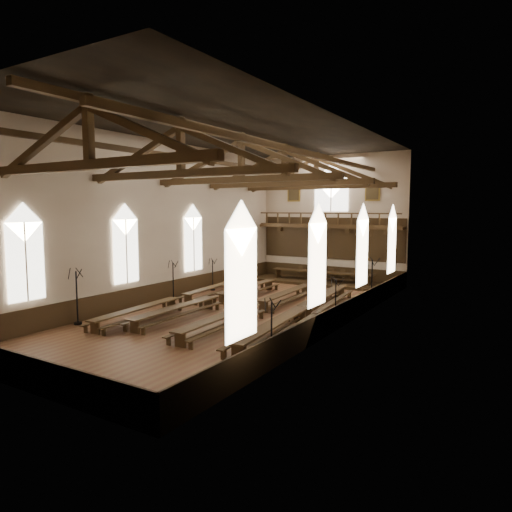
% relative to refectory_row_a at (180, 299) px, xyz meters
% --- Properties ---
extents(ground, '(26.00, 26.00, 0.00)m').
position_rel_refectory_row_a_xyz_m(ground, '(3.88, 0.80, -0.50)').
color(ground, brown).
rests_on(ground, ground).
extents(room_walls, '(26.00, 26.00, 26.00)m').
position_rel_refectory_row_a_xyz_m(room_walls, '(3.88, 0.80, 5.96)').
color(room_walls, '#BBA58D').
rests_on(room_walls, ground).
extents(wainscot_band, '(12.00, 26.00, 1.20)m').
position_rel_refectory_row_a_xyz_m(wainscot_band, '(3.88, 0.80, 0.10)').
color(wainscot_band, black).
rests_on(wainscot_band, ground).
extents(side_windows, '(11.85, 19.80, 4.50)m').
position_rel_refectory_row_a_xyz_m(side_windows, '(3.88, 0.80, 3.24)').
color(side_windows, white).
rests_on(side_windows, room_walls).
extents(end_window, '(2.80, 0.12, 3.80)m').
position_rel_refectory_row_a_xyz_m(end_window, '(3.88, 13.70, 6.72)').
color(end_window, white).
rests_on(end_window, room_walls).
extents(minstrels_gallery, '(11.80, 1.24, 3.70)m').
position_rel_refectory_row_a_xyz_m(minstrels_gallery, '(3.88, 13.46, 3.41)').
color(minstrels_gallery, '#3C2513').
rests_on(minstrels_gallery, room_walls).
extents(portraits, '(7.75, 0.09, 1.45)m').
position_rel_refectory_row_a_xyz_m(portraits, '(3.88, 13.70, 6.60)').
color(portraits, brown).
rests_on(portraits, room_walls).
extents(roof_trusses, '(11.70, 25.70, 2.80)m').
position_rel_refectory_row_a_xyz_m(roof_trusses, '(3.88, 0.80, 7.72)').
color(roof_trusses, '#3C2513').
rests_on(roof_trusses, room_walls).
extents(refectory_row_a, '(1.90, 13.88, 0.68)m').
position_rel_refectory_row_a_xyz_m(refectory_row_a, '(0.00, 0.00, 0.00)').
color(refectory_row_a, '#3C2513').
rests_on(refectory_row_a, ground).
extents(refectory_row_b, '(1.62, 13.98, 0.70)m').
position_rel_refectory_row_a_xyz_m(refectory_row_b, '(1.80, 1.16, 0.01)').
color(refectory_row_b, '#3C2513').
rests_on(refectory_row_b, ground).
extents(refectory_row_c, '(1.70, 14.11, 0.71)m').
position_rel_refectory_row_a_xyz_m(refectory_row_c, '(4.99, 0.66, 0.02)').
color(refectory_row_c, '#3C2513').
rests_on(refectory_row_c, ground).
extents(refectory_row_d, '(2.29, 14.83, 0.78)m').
position_rel_refectory_row_a_xyz_m(refectory_row_d, '(7.68, 0.72, 0.07)').
color(refectory_row_d, '#3C2513').
rests_on(refectory_row_d, ground).
extents(dais, '(11.40, 3.11, 0.21)m').
position_rel_refectory_row_a_xyz_m(dais, '(3.81, 12.20, -0.40)').
color(dais, black).
rests_on(dais, ground).
extents(high_table, '(8.19, 1.17, 0.77)m').
position_rel_refectory_row_a_xyz_m(high_table, '(3.81, 12.20, 0.36)').
color(high_table, '#3C2513').
rests_on(high_table, dais).
extents(high_chairs, '(4.95, 0.45, 0.92)m').
position_rel_refectory_row_a_xyz_m(high_chairs, '(3.81, 12.99, 0.21)').
color(high_chairs, '#3C2513').
rests_on(high_chairs, dais).
extents(candelabrum_left_near, '(0.82, 0.87, 2.87)m').
position_rel_refectory_row_a_xyz_m(candelabrum_left_near, '(-1.67, -5.82, 0.37)').
color(candelabrum_left_near, black).
rests_on(candelabrum_left_near, ground).
extents(candelabrum_left_mid, '(0.70, 0.79, 2.56)m').
position_rel_refectory_row_a_xyz_m(candelabrum_left_mid, '(-1.67, 1.32, 0.28)').
color(candelabrum_left_mid, black).
rests_on(candelabrum_left_mid, ground).
extents(candelabrum_left_far, '(0.61, 0.71, 2.30)m').
position_rel_refectory_row_a_xyz_m(candelabrum_left_far, '(-1.67, 5.47, 0.20)').
color(candelabrum_left_far, black).
rests_on(candelabrum_left_far, ground).
extents(candelabrum_right_near, '(0.70, 0.75, 2.46)m').
position_rel_refectory_row_a_xyz_m(candelabrum_right_near, '(9.43, -5.59, 0.25)').
color(candelabrum_right_near, black).
rests_on(candelabrum_right_near, ground).
extents(candelabrum_right_mid, '(0.64, 0.74, 2.41)m').
position_rel_refectory_row_a_xyz_m(candelabrum_right_mid, '(9.43, 0.91, 0.23)').
color(candelabrum_right_mid, black).
rests_on(candelabrum_right_mid, ground).
extents(candelabrum_right_far, '(0.83, 0.88, 2.89)m').
position_rel_refectory_row_a_xyz_m(candelabrum_right_far, '(9.43, 6.80, 0.38)').
color(candelabrum_right_far, black).
rests_on(candelabrum_right_far, ground).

